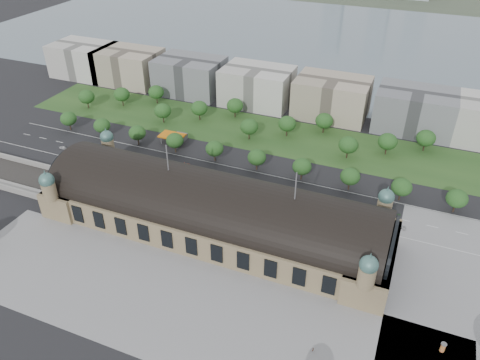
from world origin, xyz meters
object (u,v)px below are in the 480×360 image
at_px(petrol_station, 177,136).
at_px(traffic_car_3, 188,166).
at_px(bus_west, 218,189).
at_px(traffic_car_5, 351,203).
at_px(traffic_car_2, 156,162).
at_px(traffic_car_4, 263,196).
at_px(traffic_car_1, 82,144).
at_px(pedestrian_1, 313,350).
at_px(parked_car_2, 153,182).
at_px(parked_car_3, 123,170).
at_px(bus_east, 314,211).
at_px(parked_car_5, 172,187).
at_px(parked_car_4, 172,187).
at_px(traffic_car_0, 63,148).
at_px(bus_mid, 255,197).
at_px(advertising_column, 443,347).
at_px(parked_car_0, 95,166).
at_px(parked_car_6, 199,192).
at_px(traffic_car_6, 400,227).
at_px(parked_car_1, 112,173).

xyz_separation_m(petrol_station, traffic_car_3, (19.58, -23.34, -2.15)).
bearing_deg(bus_west, traffic_car_5, -77.32).
distance_m(traffic_car_2, traffic_car_4, 64.17).
bearing_deg(traffic_car_1, petrol_station, -68.33).
distance_m(petrol_station, pedestrian_1, 155.28).
relative_size(parked_car_2, pedestrian_1, 3.10).
distance_m(parked_car_3, bus_east, 100.85).
relative_size(traffic_car_4, parked_car_5, 0.69).
xyz_separation_m(traffic_car_3, parked_car_4, (2.14, -20.94, -0.10)).
bearing_deg(bus_west, bus_east, -90.24).
relative_size(traffic_car_0, traffic_car_1, 1.08).
relative_size(traffic_car_2, parked_car_4, 1.16).
bearing_deg(traffic_car_5, parked_car_5, 109.37).
xyz_separation_m(traffic_car_0, parked_car_5, (76.16, -11.40, 0.04)).
distance_m(traffic_car_3, traffic_car_4, 47.17).
relative_size(petrol_station, traffic_car_4, 3.55).
bearing_deg(parked_car_5, traffic_car_5, 66.19).
height_order(traffic_car_5, parked_car_4, traffic_car_5).
bearing_deg(traffic_car_0, bus_mid, 90.41).
bearing_deg(parked_car_4, traffic_car_1, -129.44).
distance_m(bus_mid, advertising_column, 102.07).
relative_size(traffic_car_3, traffic_car_4, 1.39).
xyz_separation_m(parked_car_4, bus_east, (69.50, 6.00, 0.94)).
height_order(traffic_car_4, parked_car_0, parked_car_0).
bearing_deg(traffic_car_0, traffic_car_5, 96.18).
xyz_separation_m(traffic_car_4, traffic_car_5, (39.96, 10.17, 0.08)).
bearing_deg(parked_car_6, parked_car_2, -120.25).
bearing_deg(traffic_car_2, traffic_car_1, -91.17).
distance_m(traffic_car_3, bus_east, 73.19).
height_order(traffic_car_4, bus_mid, bus_mid).
height_order(traffic_car_1, parked_car_5, parked_car_5).
bearing_deg(parked_car_2, traffic_car_6, 57.80).
relative_size(traffic_car_3, traffic_car_5, 1.20).
xyz_separation_m(parked_car_5, bus_east, (69.94, 6.00, 0.85)).
bearing_deg(parked_car_1, traffic_car_5, 74.79).
height_order(traffic_car_3, traffic_car_5, traffic_car_3).
distance_m(parked_car_6, bus_west, 8.97).
bearing_deg(pedestrian_1, parked_car_2, 73.73).
distance_m(traffic_car_6, pedestrian_1, 77.94).
relative_size(traffic_car_1, advertising_column, 1.13).
relative_size(traffic_car_6, advertising_column, 1.28).
bearing_deg(traffic_car_4, bus_west, -77.12).
distance_m(traffic_car_4, bus_mid, 4.95).
bearing_deg(parked_car_6, parked_car_5, -118.16).
bearing_deg(traffic_car_2, parked_car_3, -38.94).
relative_size(parked_car_2, bus_east, 0.42).
xyz_separation_m(traffic_car_2, parked_car_1, (-15.16, -18.00, 0.06)).
distance_m(traffic_car_1, traffic_car_5, 153.20).
distance_m(parked_car_0, parked_car_3, 16.60).
xyz_separation_m(traffic_car_4, parked_car_3, (-75.08, -6.03, 0.11)).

